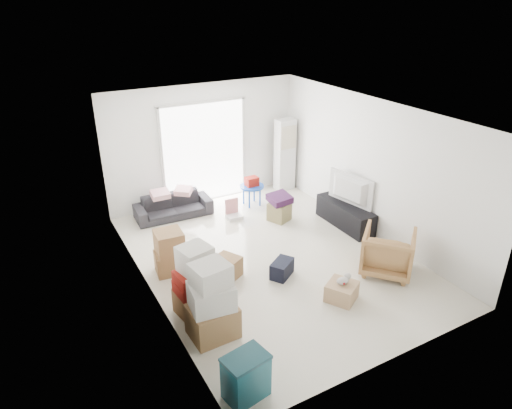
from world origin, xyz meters
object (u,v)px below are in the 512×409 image
object	(u,v)px
sofa	(173,203)
storage_bins	(246,377)
television	(346,201)
armchair	(388,250)
ottoman	(279,212)
wood_crate	(342,291)
tv_console	(345,215)
kids_table	(252,185)
ac_tower	(285,155)

from	to	relation	value
sofa	storage_bins	world-z (taller)	sofa
television	armchair	bearing A→B (deg)	153.27
television	armchair	distance (m)	1.79
storage_bins	ottoman	world-z (taller)	storage_bins
wood_crate	ottoman	bearing A→B (deg)	78.09
tv_console	sofa	bearing A→B (deg)	144.19
television	kids_table	xyz separation A→B (m)	(-1.22, 1.84, -0.07)
television	wood_crate	world-z (taller)	television
ac_tower	tv_console	distance (m)	2.39
armchair	kids_table	world-z (taller)	armchair
ac_tower	kids_table	xyz separation A→B (m)	(-1.17, -0.46, -0.39)
tv_console	ottoman	size ratio (longest dim) A/B	3.65
wood_crate	ac_tower	bearing A→B (deg)	69.26
wood_crate	television	bearing A→B (deg)	49.79
storage_bins	sofa	bearing A→B (deg)	79.82
storage_bins	ac_tower	bearing A→B (deg)	53.69
tv_console	storage_bins	world-z (taller)	storage_bins
armchair	ottoman	distance (m)	2.67
television	armchair	xyz separation A→B (m)	(-0.48, -1.72, -0.12)
kids_table	television	bearing A→B (deg)	-56.55
armchair	storage_bins	size ratio (longest dim) A/B	1.42
television	armchair	world-z (taller)	armchair
storage_bins	wood_crate	world-z (taller)	storage_bins
sofa	armchair	world-z (taller)	armchair
ac_tower	sofa	xyz separation A→B (m)	(-2.94, -0.15, -0.55)
ac_tower	storage_bins	xyz separation A→B (m)	(-3.85, -5.24, -0.57)
kids_table	ac_tower	bearing A→B (deg)	21.70
ac_tower	sofa	size ratio (longest dim) A/B	1.07
wood_crate	kids_table	bearing A→B (deg)	83.19
ottoman	kids_table	bearing A→B (deg)	98.63
tv_console	wood_crate	size ratio (longest dim) A/B	3.31
ac_tower	armchair	distance (m)	4.07
ac_tower	ottoman	distance (m)	1.88
kids_table	wood_crate	world-z (taller)	kids_table
television	sofa	bearing A→B (deg)	43.03
ottoman	television	bearing A→B (deg)	-39.36
sofa	storage_bins	distance (m)	5.17
tv_console	ottoman	distance (m)	1.38
ac_tower	tv_console	bearing A→B (deg)	-88.76
armchair	wood_crate	size ratio (longest dim) A/B	1.97
sofa	storage_bins	xyz separation A→B (m)	(-0.91, -5.09, -0.01)
ac_tower	storage_bins	size ratio (longest dim) A/B	2.87
ottoman	wood_crate	xyz separation A→B (m)	(-0.60, -2.86, -0.05)
armchair	tv_console	bearing A→B (deg)	-56.42
sofa	kids_table	bearing A→B (deg)	-7.39
armchair	ottoman	bearing A→B (deg)	-28.05
television	storage_bins	size ratio (longest dim) A/B	1.81
storage_bins	kids_table	xyz separation A→B (m)	(2.68, 4.77, 0.18)
television	ottoman	distance (m)	1.43
ac_tower	wood_crate	bearing A→B (deg)	-110.74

